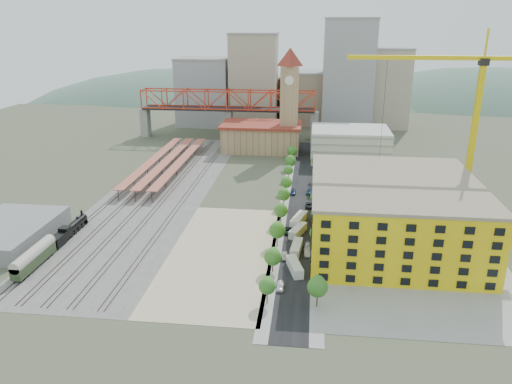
# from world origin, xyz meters

# --- Properties ---
(ground) EXTENTS (400.00, 400.00, 0.00)m
(ground) POSITION_xyz_m (0.00, 0.00, 0.00)
(ground) COLOR #474C38
(ground) RESTS_ON ground
(ballast_strip) EXTENTS (36.00, 165.00, 0.06)m
(ballast_strip) POSITION_xyz_m (-36.00, 17.50, 0.03)
(ballast_strip) COLOR #605E59
(ballast_strip) RESTS_ON ground
(dirt_lot) EXTENTS (28.00, 67.00, 0.06)m
(dirt_lot) POSITION_xyz_m (-4.00, -31.50, 0.03)
(dirt_lot) COLOR tan
(dirt_lot) RESTS_ON ground
(street_asphalt) EXTENTS (12.00, 170.00, 0.06)m
(street_asphalt) POSITION_xyz_m (16.00, 15.00, 0.03)
(street_asphalt) COLOR black
(street_asphalt) RESTS_ON ground
(sidewalk_west) EXTENTS (3.00, 170.00, 0.04)m
(sidewalk_west) POSITION_xyz_m (10.50, 15.00, 0.02)
(sidewalk_west) COLOR gray
(sidewalk_west) RESTS_ON ground
(sidewalk_east) EXTENTS (3.00, 170.00, 0.04)m
(sidewalk_east) POSITION_xyz_m (21.50, 15.00, 0.02)
(sidewalk_east) COLOR gray
(sidewalk_east) RESTS_ON ground
(construction_pad) EXTENTS (50.00, 90.00, 0.06)m
(construction_pad) POSITION_xyz_m (45.00, -20.00, 0.03)
(construction_pad) COLOR gray
(construction_pad) RESTS_ON ground
(rail_tracks) EXTENTS (26.56, 160.00, 0.18)m
(rail_tracks) POSITION_xyz_m (-37.80, 17.50, 0.15)
(rail_tracks) COLOR #382B23
(rail_tracks) RESTS_ON ground
(platform_canopies) EXTENTS (16.00, 80.00, 4.12)m
(platform_canopies) POSITION_xyz_m (-41.00, 45.00, 3.99)
(platform_canopies) COLOR #B46345
(platform_canopies) RESTS_ON ground
(station_hall) EXTENTS (38.00, 24.00, 13.10)m
(station_hall) POSITION_xyz_m (-5.00, 82.00, 6.67)
(station_hall) COLOR tan
(station_hall) RESTS_ON ground
(clock_tower) EXTENTS (12.00, 12.00, 52.00)m
(clock_tower) POSITION_xyz_m (8.00, 79.99, 28.70)
(clock_tower) COLOR tan
(clock_tower) RESTS_ON ground
(parking_garage) EXTENTS (34.00, 26.00, 14.00)m
(parking_garage) POSITION_xyz_m (36.00, 70.00, 7.00)
(parking_garage) COLOR silver
(parking_garage) RESTS_ON ground
(truss_bridge) EXTENTS (94.00, 9.60, 25.60)m
(truss_bridge) POSITION_xyz_m (-25.00, 105.00, 18.86)
(truss_bridge) COLOR gray
(truss_bridge) RESTS_ON ground
(construction_building) EXTENTS (44.60, 50.60, 18.80)m
(construction_building) POSITION_xyz_m (42.00, -20.00, 9.41)
(construction_building) COLOR #FFF815
(construction_building) RESTS_ON ground
(warehouse) EXTENTS (22.00, 32.00, 5.00)m
(warehouse) POSITION_xyz_m (-66.00, -30.00, 2.50)
(warehouse) COLOR gray
(warehouse) RESTS_ON ground
(street_trees) EXTENTS (15.40, 124.40, 8.00)m
(street_trees) POSITION_xyz_m (16.00, 5.00, 0.00)
(street_trees) COLOR #326C20
(street_trees) RESTS_ON ground
(skyline) EXTENTS (133.00, 46.00, 60.00)m
(skyline) POSITION_xyz_m (7.47, 142.31, 22.81)
(skyline) COLOR #9EA0A3
(skyline) RESTS_ON ground
(distant_hills) EXTENTS (647.00, 264.00, 227.00)m
(distant_hills) POSITION_xyz_m (45.28, 260.00, -79.54)
(distant_hills) COLOR #4C6B59
(distant_hills) RESTS_ON ground
(locomotive) EXTENTS (2.69, 20.75, 5.19)m
(locomotive) POSITION_xyz_m (-50.00, -24.75, 1.94)
(locomotive) COLOR black
(locomotive) RESTS_ON ground
(coach) EXTENTS (2.98, 17.29, 5.43)m
(coach) POSITION_xyz_m (-50.00, -44.62, 2.89)
(coach) COLOR #26311B
(coach) RESTS_ON ground
(tower_crane) EXTENTS (53.80, 2.62, 57.46)m
(tower_crane) POSITION_xyz_m (64.95, 6.43, 35.46)
(tower_crane) COLOR yellow
(tower_crane) RESTS_ON ground
(site_trailer_a) EXTENTS (4.83, 9.50, 2.51)m
(site_trailer_a) POSITION_xyz_m (16.00, -39.24, 1.26)
(site_trailer_a) COLOR silver
(site_trailer_a) RESTS_ON ground
(site_trailer_b) EXTENTS (3.30, 9.38, 2.51)m
(site_trailer_b) POSITION_xyz_m (16.00, -28.28, 1.26)
(site_trailer_b) COLOR silver
(site_trailer_b) RESTS_ON ground
(site_trailer_c) EXTENTS (5.24, 9.29, 2.47)m
(site_trailer_c) POSITION_xyz_m (16.00, -16.51, 1.23)
(site_trailer_c) COLOR silver
(site_trailer_c) RESTS_ON ground
(site_trailer_d) EXTENTS (5.32, 10.62, 2.81)m
(site_trailer_d) POSITION_xyz_m (16.00, -8.72, 1.41)
(site_trailer_d) COLOR silver
(site_trailer_d) RESTS_ON ground
(car_0) EXTENTS (1.87, 4.35, 1.46)m
(car_0) POSITION_xyz_m (13.00, -48.31, 0.73)
(car_0) COLOR white
(car_0) RESTS_ON ground
(car_1) EXTENTS (1.99, 4.30, 1.37)m
(car_1) POSITION_xyz_m (13.00, -32.37, 0.68)
(car_1) COLOR gray
(car_1) RESTS_ON ground
(car_2) EXTENTS (2.48, 4.98, 1.36)m
(car_2) POSITION_xyz_m (13.00, -15.68, 0.68)
(car_2) COLOR black
(car_2) RESTS_ON ground
(car_3) EXTENTS (1.94, 4.68, 1.35)m
(car_3) POSITION_xyz_m (13.00, 19.36, 0.68)
(car_3) COLOR navy
(car_3) RESTS_ON ground
(car_4) EXTENTS (2.19, 4.61, 1.52)m
(car_4) POSITION_xyz_m (19.00, -25.85, 0.76)
(car_4) COLOR silver
(car_4) RESTS_ON ground
(car_5) EXTENTS (1.72, 4.73, 1.55)m
(car_5) POSITION_xyz_m (19.00, -29.62, 0.77)
(car_5) COLOR #9B9BA0
(car_5) RESTS_ON ground
(car_6) EXTENTS (2.32, 5.01, 1.39)m
(car_6) POSITION_xyz_m (19.00, 6.39, 0.70)
(car_6) COLOR black
(car_6) RESTS_ON ground
(car_7) EXTENTS (2.59, 5.50, 1.55)m
(car_7) POSITION_xyz_m (19.00, 20.36, 0.77)
(car_7) COLOR navy
(car_7) RESTS_ON ground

